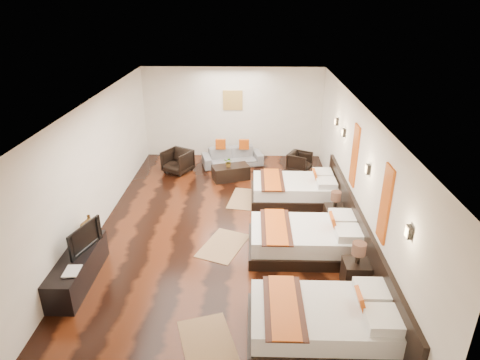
{
  "coord_description": "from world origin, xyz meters",
  "views": [
    {
      "loc": [
        0.57,
        -7.91,
        4.78
      ],
      "look_at": [
        0.34,
        0.33,
        1.1
      ],
      "focal_mm": 31.33,
      "sensor_mm": 36.0,
      "label": 1
    }
  ],
  "objects_px": {
    "armchair_left": "(178,161)",
    "coffee_table": "(231,172)",
    "nightstand_a": "(356,271)",
    "tv": "(81,237)",
    "figurine": "(90,224)",
    "bed_mid": "(306,239)",
    "table_plant": "(229,162)",
    "tv_console": "(78,269)",
    "nightstand_b": "(334,213)",
    "bed_far": "(295,190)",
    "armchair_right": "(300,162)",
    "book": "(64,271)",
    "bed_near": "(324,322)",
    "sofa": "(232,157)"
  },
  "relations": [
    {
      "from": "bed_mid",
      "to": "armchair_right",
      "type": "relative_size",
      "value": 3.65
    },
    {
      "from": "tv_console",
      "to": "tv",
      "type": "relative_size",
      "value": 2.11
    },
    {
      "from": "bed_far",
      "to": "tv",
      "type": "distance_m",
      "value": 5.25
    },
    {
      "from": "nightstand_a",
      "to": "tv",
      "type": "xyz_separation_m",
      "value": [
        -4.9,
        0.23,
        0.48
      ]
    },
    {
      "from": "armchair_left",
      "to": "bed_mid",
      "type": "bearing_deg",
      "value": -21.51
    },
    {
      "from": "bed_mid",
      "to": "book",
      "type": "distance_m",
      "value": 4.48
    },
    {
      "from": "bed_mid",
      "to": "figurine",
      "type": "xyz_separation_m",
      "value": [
        -4.2,
        -0.3,
        0.45
      ]
    },
    {
      "from": "nightstand_a",
      "to": "coffee_table",
      "type": "relative_size",
      "value": 0.89
    },
    {
      "from": "bed_far",
      "to": "armchair_left",
      "type": "relative_size",
      "value": 2.93
    },
    {
      "from": "bed_near",
      "to": "book",
      "type": "relative_size",
      "value": 6.57
    },
    {
      "from": "bed_near",
      "to": "bed_mid",
      "type": "xyz_separation_m",
      "value": [
        0.0,
        2.3,
        0.0
      ]
    },
    {
      "from": "bed_far",
      "to": "armchair_right",
      "type": "bearing_deg",
      "value": 80.98
    },
    {
      "from": "bed_near",
      "to": "nightstand_a",
      "type": "distance_m",
      "value": 1.44
    },
    {
      "from": "nightstand_b",
      "to": "coffee_table",
      "type": "relative_size",
      "value": 0.83
    },
    {
      "from": "bed_far",
      "to": "figurine",
      "type": "relative_size",
      "value": 5.59
    },
    {
      "from": "book",
      "to": "coffee_table",
      "type": "bearing_deg",
      "value": 63.89
    },
    {
      "from": "figurine",
      "to": "sofa",
      "type": "distance_m",
      "value": 5.55
    },
    {
      "from": "book",
      "to": "coffee_table",
      "type": "distance_m",
      "value": 5.73
    },
    {
      "from": "tv_console",
      "to": "table_plant",
      "type": "distance_m",
      "value": 5.22
    },
    {
      "from": "table_plant",
      "to": "sofa",
      "type": "bearing_deg",
      "value": 87.35
    },
    {
      "from": "bed_mid",
      "to": "table_plant",
      "type": "relative_size",
      "value": 8.03
    },
    {
      "from": "tv",
      "to": "book",
      "type": "xyz_separation_m",
      "value": [
        -0.05,
        -0.72,
        -0.23
      ]
    },
    {
      "from": "bed_near",
      "to": "armchair_left",
      "type": "distance_m",
      "value": 7.14
    },
    {
      "from": "coffee_table",
      "to": "armchair_left",
      "type": "bearing_deg",
      "value": 163.0
    },
    {
      "from": "nightstand_a",
      "to": "bed_mid",
      "type": "bearing_deg",
      "value": 125.05
    },
    {
      "from": "bed_near",
      "to": "book",
      "type": "height_order",
      "value": "bed_near"
    },
    {
      "from": "armchair_right",
      "to": "nightstand_b",
      "type": "bearing_deg",
      "value": -144.16
    },
    {
      "from": "tv",
      "to": "armchair_right",
      "type": "xyz_separation_m",
      "value": [
        4.45,
        5.09,
        -0.52
      ]
    },
    {
      "from": "armchair_right",
      "to": "bed_far",
      "type": "bearing_deg",
      "value": -161.2
    },
    {
      "from": "sofa",
      "to": "table_plant",
      "type": "xyz_separation_m",
      "value": [
        -0.05,
        -1.11,
        0.28
      ]
    },
    {
      "from": "nightstand_a",
      "to": "figurine",
      "type": "relative_size",
      "value": 2.33
    },
    {
      "from": "bed_mid",
      "to": "armchair_right",
      "type": "height_order",
      "value": "bed_mid"
    },
    {
      "from": "tv_console",
      "to": "armchair_left",
      "type": "relative_size",
      "value": 2.47
    },
    {
      "from": "book",
      "to": "armchair_left",
      "type": "xyz_separation_m",
      "value": [
        0.95,
        5.61,
        -0.23
      ]
    },
    {
      "from": "armchair_right",
      "to": "coffee_table",
      "type": "relative_size",
      "value": 0.61
    },
    {
      "from": "coffee_table",
      "to": "nightstand_a",
      "type": "bearing_deg",
      "value": -62.38
    },
    {
      "from": "bed_far",
      "to": "bed_mid",
      "type": "bearing_deg",
      "value": -89.97
    },
    {
      "from": "nightstand_a",
      "to": "book",
      "type": "height_order",
      "value": "nightstand_a"
    },
    {
      "from": "armchair_left",
      "to": "coffee_table",
      "type": "relative_size",
      "value": 0.73
    },
    {
      "from": "tv_console",
      "to": "coffee_table",
      "type": "bearing_deg",
      "value": 61.65
    },
    {
      "from": "tv",
      "to": "sofa",
      "type": "distance_m",
      "value": 6.02
    },
    {
      "from": "armchair_left",
      "to": "tv",
      "type": "bearing_deg",
      "value": -70.61
    },
    {
      "from": "book",
      "to": "armchair_left",
      "type": "bearing_deg",
      "value": 80.38
    },
    {
      "from": "tv",
      "to": "figurine",
      "type": "xyz_separation_m",
      "value": [
        -0.05,
        0.54,
        -0.05
      ]
    },
    {
      "from": "bed_near",
      "to": "tv",
      "type": "relative_size",
      "value": 2.62
    },
    {
      "from": "book",
      "to": "table_plant",
      "type": "bearing_deg",
      "value": 64.07
    },
    {
      "from": "nightstand_a",
      "to": "table_plant",
      "type": "distance_m",
      "value": 5.21
    },
    {
      "from": "armchair_left",
      "to": "book",
      "type": "bearing_deg",
      "value": -69.8
    },
    {
      "from": "armchair_left",
      "to": "table_plant",
      "type": "height_order",
      "value": "table_plant"
    },
    {
      "from": "tv",
      "to": "sofa",
      "type": "xyz_separation_m",
      "value": [
        2.47,
        5.47,
        -0.54
      ]
    }
  ]
}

